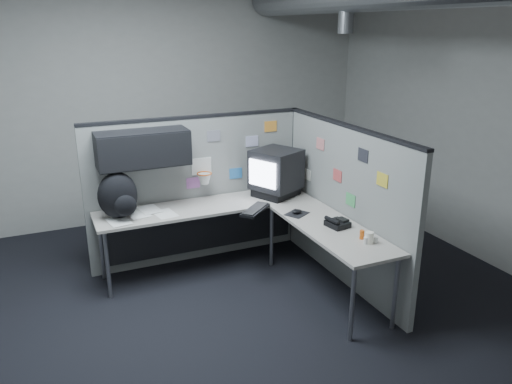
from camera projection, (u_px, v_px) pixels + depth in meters
name	position (u px, v px, depth m)	size (l,w,h in m)	color
room	(312.00, 79.00, 4.23)	(5.62, 5.62, 3.22)	black
partition_back	(184.00, 176.00, 5.33)	(2.44, 0.42, 1.63)	gray
partition_right	(343.00, 204.00, 5.03)	(0.07, 2.23, 1.63)	gray
desk	(238.00, 221.00, 5.14)	(2.31, 2.11, 0.73)	#ABA49A
monitor	(276.00, 172.00, 5.48)	(0.61, 0.61, 0.52)	black
keyboard	(255.00, 210.00, 5.07)	(0.42, 0.40, 0.04)	black
mouse	(297.00, 212.00, 5.00)	(0.28, 0.26, 0.05)	black
phone	(337.00, 223.00, 4.68)	(0.21, 0.22, 0.09)	black
bottles	(367.00, 237.00, 4.36)	(0.13, 0.16, 0.08)	silver
cup	(369.00, 238.00, 4.32)	(0.07, 0.07, 0.10)	white
papers	(143.00, 214.00, 4.98)	(0.70, 0.50, 0.01)	white
backpack	(118.00, 196.00, 4.83)	(0.40, 0.36, 0.47)	black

